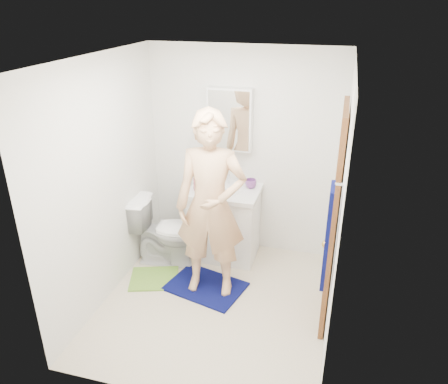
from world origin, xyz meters
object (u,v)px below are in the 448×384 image
at_px(towel, 327,237).
at_px(man, 211,206).
at_px(toilet, 167,231).
at_px(soap_dispenser, 197,182).
at_px(toothbrush_cup, 251,184).
at_px(medicine_cabinet, 230,119).
at_px(vanity_cabinet, 225,224).

bearing_deg(towel, man, 145.28).
relative_size(towel, toilet, 1.01).
bearing_deg(soap_dispenser, towel, -43.64).
bearing_deg(toothbrush_cup, medicine_cabinet, 160.18).
distance_m(towel, soap_dispenser, 2.07).
xyz_separation_m(vanity_cabinet, soap_dispenser, (-0.30, -0.07, 0.54)).
height_order(medicine_cabinet, towel, medicine_cabinet).
bearing_deg(vanity_cabinet, toilet, -151.96).
distance_m(toilet, soap_dispenser, 0.66).
height_order(towel, toilet, towel).
distance_m(vanity_cabinet, man, 0.91).
distance_m(medicine_cabinet, toothbrush_cup, 0.76).
height_order(vanity_cabinet, man, man).
xyz_separation_m(toilet, soap_dispenser, (0.29, 0.24, 0.54)).
xyz_separation_m(toilet, toothbrush_cup, (0.87, 0.44, 0.50)).
xyz_separation_m(medicine_cabinet, towel, (1.18, -1.71, -0.35)).
distance_m(vanity_cabinet, towel, 2.08).
height_order(towel, man, man).
xyz_separation_m(towel, toothbrush_cup, (-0.91, 1.61, -0.35)).
xyz_separation_m(vanity_cabinet, toothbrush_cup, (0.27, 0.13, 0.50)).
height_order(toilet, toothbrush_cup, toothbrush_cup).
xyz_separation_m(toothbrush_cup, man, (-0.22, -0.83, 0.08)).
bearing_deg(soap_dispenser, toilet, -140.46).
relative_size(medicine_cabinet, towel, 0.87).
bearing_deg(toothbrush_cup, towel, -60.67).
distance_m(soap_dispenser, toothbrush_cup, 0.61).
distance_m(toothbrush_cup, man, 0.86).
bearing_deg(towel, vanity_cabinet, 128.47).
bearing_deg(toilet, towel, -129.82).
distance_m(medicine_cabinet, towel, 2.11).
relative_size(vanity_cabinet, toothbrush_cup, 6.24).
relative_size(towel, soap_dispenser, 4.41).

